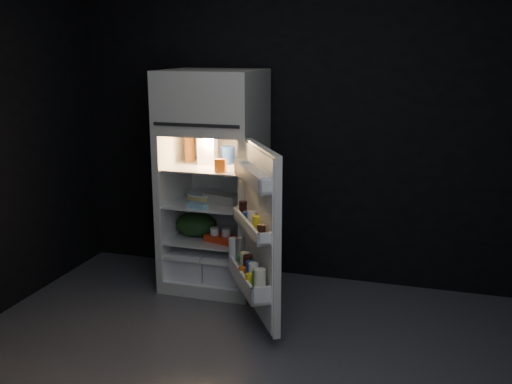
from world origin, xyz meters
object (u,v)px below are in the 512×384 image
(refrigerator, at_px, (215,173))
(egg_carton, at_px, (222,198))
(yogurt_tray, at_px, (222,238))
(milk_jug, at_px, (208,149))
(fridge_door, at_px, (257,237))

(refrigerator, distance_m, egg_carton, 0.22)
(yogurt_tray, bearing_deg, egg_carton, 123.79)
(egg_carton, distance_m, yogurt_tray, 0.32)
(milk_jug, distance_m, yogurt_tray, 0.73)
(refrigerator, height_order, egg_carton, refrigerator)
(egg_carton, height_order, yogurt_tray, egg_carton)
(refrigerator, distance_m, yogurt_tray, 0.54)
(refrigerator, distance_m, milk_jug, 0.20)
(refrigerator, bearing_deg, fridge_door, -50.56)
(milk_jug, relative_size, yogurt_tray, 0.91)
(fridge_door, bearing_deg, yogurt_tray, 130.71)
(fridge_door, relative_size, egg_carton, 3.97)
(refrigerator, height_order, yogurt_tray, refrigerator)
(refrigerator, relative_size, milk_jug, 7.42)
(egg_carton, bearing_deg, fridge_door, -35.19)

